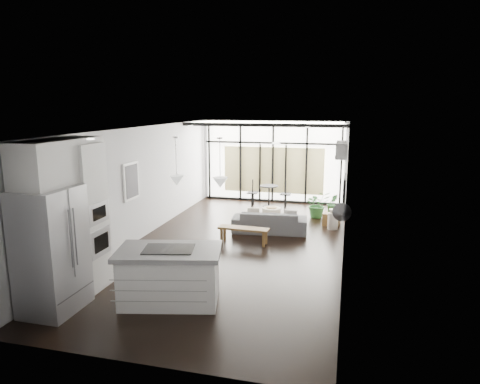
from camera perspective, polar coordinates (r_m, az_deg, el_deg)
The scene contains 27 objects.
floor at distance 10.42m, azimuth -0.41°, elevation -7.07°, with size 5.00×10.00×0.00m, color black.
ceiling at distance 9.89m, azimuth -0.43°, elevation 8.49°, with size 5.00×10.00×0.00m, color white.
wall_left at distance 10.96m, azimuth -13.17°, elevation 1.11°, with size 0.02×10.00×2.80m, color silver.
wall_right at distance 9.75m, azimuth 13.95°, elevation -0.21°, with size 0.02×10.00×2.80m, color silver.
wall_back at distance 14.89m, azimuth 4.48°, elevation 4.09°, with size 5.00×0.02×2.80m, color silver.
wall_front at distance 5.54m, azimuth -13.82°, elevation -9.17°, with size 5.00×0.02×2.80m, color silver.
glazing at distance 14.77m, azimuth 4.40°, elevation 4.03°, with size 5.00×0.20×2.80m, color black.
skylight at distance 13.79m, azimuth 3.84°, elevation 9.21°, with size 4.70×1.90×0.06m, color white.
neighbour_building at distance 14.89m, azimuth 4.42°, elevation 2.92°, with size 3.50×0.02×1.60m, color #F4E29A.
island at distance 7.51m, azimuth -9.35°, elevation -10.97°, with size 1.74×1.03×0.95m, color white.
cooktop at distance 7.34m, azimuth -9.47°, elevation -7.49°, with size 0.83×0.56×0.01m, color black.
fridge at distance 7.59m, azimuth -23.86°, elevation -7.14°, with size 0.80×0.99×2.05m, color #A9A9AE.
appliance_column at distance 8.21m, azimuth -20.35°, elevation -3.22°, with size 0.69×0.73×2.68m, color white.
upper_cabinets at distance 7.68m, azimuth -22.96°, elevation 3.31°, with size 0.62×1.75×0.86m, color white.
pendant_left at distance 7.60m, azimuth -8.44°, elevation 1.51°, with size 0.26×0.26×0.18m, color white.
pendant_right at distance 7.33m, azimuth -2.66°, elevation 1.26°, with size 0.26×0.26×0.18m, color white.
sofa at distance 11.38m, azimuth 3.97°, elevation -3.48°, with size 1.96×0.57×0.77m, color #464648.
console_bench at distance 10.48m, azimuth 0.49°, elevation -5.82°, with size 1.25×0.31×0.40m, color brown.
pouf at distance 12.35m, azimuth 4.22°, elevation -3.09°, with size 0.54×0.54×0.43m, color beige.
crate at distance 12.36m, azimuth 12.12°, elevation -3.51°, with size 0.45×0.45×0.34m, color brown.
plant_tall at distance 13.03m, azimuth 10.27°, elevation -2.00°, with size 0.73×0.81×0.63m, color #326F33.
plant_crate at distance 12.29m, azimuth 12.18°, elevation -2.19°, with size 0.30×0.54×0.24m, color #326F33.
milk_can at distance 11.92m, azimuth 12.28°, elevation -3.53°, with size 0.29×0.29×0.56m, color beige.
bistro_set at distance 14.17m, azimuth 3.88°, elevation -0.38°, with size 1.67×0.67×0.80m, color black.
tv at distance 10.75m, azimuth 13.76°, elevation 0.34°, with size 0.05×1.10×0.65m, color black.
ac_unit at distance 8.80m, azimuth 13.44°, elevation 5.50°, with size 0.22×0.90×0.30m, color white.
framed_art at distance 10.48m, azimuth -14.31°, elevation 1.42°, with size 0.04×0.70×0.90m, color black.
Camera 1 is at (2.51, -9.55, 3.33)m, focal length 32.00 mm.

